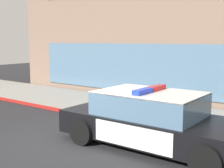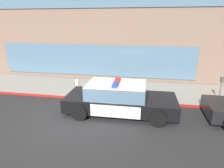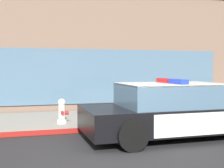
% 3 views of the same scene
% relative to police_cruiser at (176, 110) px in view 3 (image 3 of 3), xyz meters
% --- Properties ---
extents(ground, '(48.00, 48.00, 0.00)m').
position_rel_police_cruiser_xyz_m(ground, '(-1.93, -1.27, -0.68)').
color(ground, '#262628').
extents(sidewalk, '(48.00, 3.43, 0.15)m').
position_rel_police_cruiser_xyz_m(sidewalk, '(-1.93, 2.85, -0.61)').
color(sidewalk, gray).
rests_on(sidewalk, ground).
extents(curb_red_paint, '(28.80, 0.04, 0.14)m').
position_rel_police_cruiser_xyz_m(curb_red_paint, '(-1.93, 1.12, -0.61)').
color(curb_red_paint, maroon).
rests_on(curb_red_paint, ground).
extents(storefront_building, '(22.01, 8.88, 7.38)m').
position_rel_police_cruiser_xyz_m(storefront_building, '(0.25, 9.01, 3.01)').
color(storefront_building, '#7A6051').
rests_on(storefront_building, ground).
extents(police_cruiser, '(4.87, 2.19, 1.49)m').
position_rel_police_cruiser_xyz_m(police_cruiser, '(0.00, 0.00, 0.00)').
color(police_cruiser, black).
rests_on(police_cruiser, ground).
extents(fire_hydrant, '(0.34, 0.39, 0.73)m').
position_rel_police_cruiser_xyz_m(fire_hydrant, '(-2.67, 1.90, -0.18)').
color(fire_hydrant, silver).
rests_on(fire_hydrant, sidewalk).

